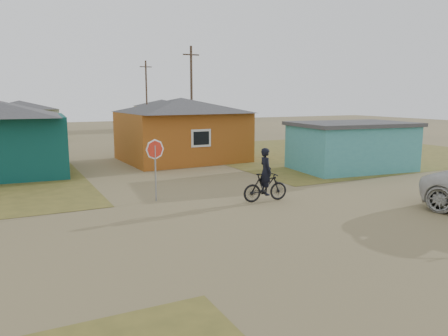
{
  "coord_description": "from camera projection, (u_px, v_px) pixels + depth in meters",
  "views": [
    {
      "loc": [
        -7.35,
        -11.58,
        3.99
      ],
      "look_at": [
        -0.04,
        3.0,
        1.3
      ],
      "focal_mm": 35.0,
      "sensor_mm": 36.0,
      "label": 1
    }
  ],
  "objects": [
    {
      "name": "utility_pole_far",
      "position": [
        147.0,
        95.0,
        50.28
      ],
      "size": [
        1.4,
        0.2,
        8.0
      ],
      "color": "#48372B",
      "rests_on": "ground"
    },
    {
      "name": "ground",
      "position": [
        267.0,
        221.0,
        14.12
      ],
      "size": [
        120.0,
        120.0,
        0.0
      ],
      "primitive_type": "plane",
      "color": "olive"
    },
    {
      "name": "shed_turquoise",
      "position": [
        351.0,
        146.0,
        23.84
      ],
      "size": [
        6.71,
        4.93,
        2.6
      ],
      "color": "teal",
      "rests_on": "ground"
    },
    {
      "name": "cyclist",
      "position": [
        266.0,
        182.0,
        16.66
      ],
      "size": [
        1.87,
        0.7,
        2.06
      ],
      "color": "black",
      "rests_on": "ground"
    },
    {
      "name": "grass_ne",
      "position": [
        335.0,
        152.0,
        31.77
      ],
      "size": [
        20.0,
        18.0,
        0.0
      ],
      "primitive_type": "cube",
      "color": "olive",
      "rests_on": "ground"
    },
    {
      "name": "house_beige_east",
      "position": [
        162.0,
        114.0,
        53.52
      ],
      "size": [
        6.95,
        6.05,
        3.6
      ],
      "color": "tan",
      "rests_on": "ground"
    },
    {
      "name": "house_pale_west",
      "position": [
        21.0,
        119.0,
        41.15
      ],
      "size": [
        7.04,
        6.15,
        3.6
      ],
      "color": "#A7B49B",
      "rests_on": "ground"
    },
    {
      "name": "utility_pole_near",
      "position": [
        192.0,
        94.0,
        35.72
      ],
      "size": [
        1.4,
        0.2,
        8.0
      ],
      "color": "#48372B",
      "rests_on": "ground"
    },
    {
      "name": "house_yellow",
      "position": [
        182.0,
        128.0,
        27.24
      ],
      "size": [
        7.72,
        6.76,
        3.9
      ],
      "color": "#A15318",
      "rests_on": "ground"
    },
    {
      "name": "stop_sign",
      "position": [
        155.0,
        156.0,
        16.52
      ],
      "size": [
        0.78,
        0.16,
        2.4
      ],
      "color": "gray",
      "rests_on": "ground"
    }
  ]
}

